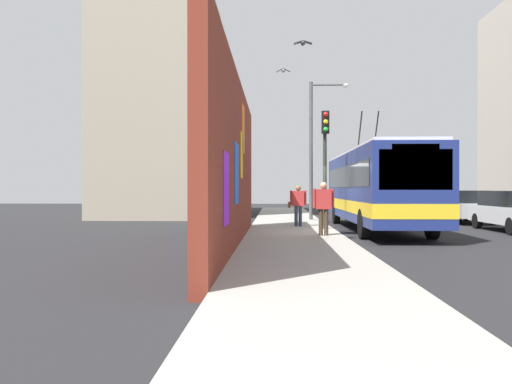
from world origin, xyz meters
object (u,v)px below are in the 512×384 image
Objects in this scene: parked_car_black at (426,202)px; pedestrian_at_curb at (324,204)px; city_bus at (375,186)px; traffic_light at (325,150)px; pedestrian_midblock at (298,202)px; parked_car_silver at (463,206)px; street_lamp at (315,140)px.

pedestrian_at_curb is (-15.38, 7.66, 0.34)m from parked_car_black.
city_bus is 12.35m from parked_car_black.
pedestrian_at_curb is 3.38m from traffic_light.
city_bus reaches higher than pedestrian_midblock.
street_lamp reaches higher than parked_car_silver.
city_bus is 2.72× the size of traffic_light.
city_bus is 2.44× the size of parked_car_silver.
traffic_light is (-6.40, 7.35, 2.28)m from parked_car_silver.
parked_car_black is 2.46× the size of pedestrian_at_curb.
street_lamp is (-0.20, 7.23, 3.21)m from parked_car_silver.
parked_car_black is 0.63× the size of street_lamp.
parked_car_black is at bearing -26.48° from pedestrian_at_curb.
street_lamp reaches higher than pedestrian_midblock.
city_bus reaches higher than traffic_light.
pedestrian_midblock is 0.24× the size of street_lamp.
traffic_light is (2.74, -0.31, 1.95)m from pedestrian_at_curb.
pedestrian_midblock is at bearing 143.36° from parked_car_black.
parked_car_black is (11.17, -5.20, -0.94)m from city_bus.
pedestrian_at_curb is 0.25× the size of street_lamp.
parked_car_black is at bearing -24.97° from city_bus.
pedestrian_at_curb is 1.05× the size of pedestrian_midblock.
parked_car_black is 14.80m from traffic_light.
parked_car_silver and parked_car_black have the same top height.
street_lamp reaches higher than traffic_light.
parked_car_silver is 1.12× the size of traffic_light.
street_lamp reaches higher than parked_car_black.
street_lamp is (4.72, -1.07, 2.94)m from pedestrian_midblock.
city_bus is at bearing -90.13° from pedestrian_midblock.
pedestrian_at_curb reaches higher than pedestrian_midblock.
pedestrian_at_curb is (-4.21, 2.46, -0.60)m from city_bus.
pedestrian_at_curb is (-9.14, 7.66, 0.33)m from parked_car_silver.
pedestrian_at_curb is at bearing -171.43° from pedestrian_midblock.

